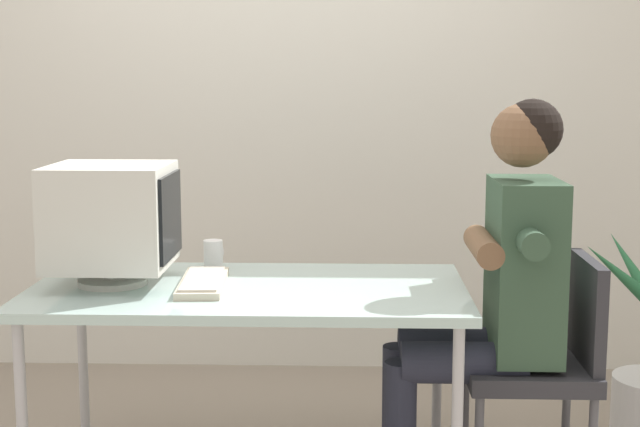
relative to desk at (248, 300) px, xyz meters
The scene contains 7 objects.
wall_back 1.66m from the desk, 77.91° to the left, with size 8.00×0.10×3.00m, color silver.
desk is the anchor object (origin of this frame).
crt_monitor 0.54m from the desk, behind, with size 0.41×0.38×0.41m.
keyboard 0.17m from the desk, behind, with size 0.17×0.42×0.03m.
office_chair 1.03m from the desk, ahead, with size 0.43×0.43×0.81m.
person_seated 0.83m from the desk, ahead, with size 0.71×0.56×1.35m.
desk_mug 0.36m from the desk, 117.91° to the left, with size 0.07×0.08×0.10m.
Camera 1 is at (0.35, -3.04, 1.43)m, focal length 51.93 mm.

